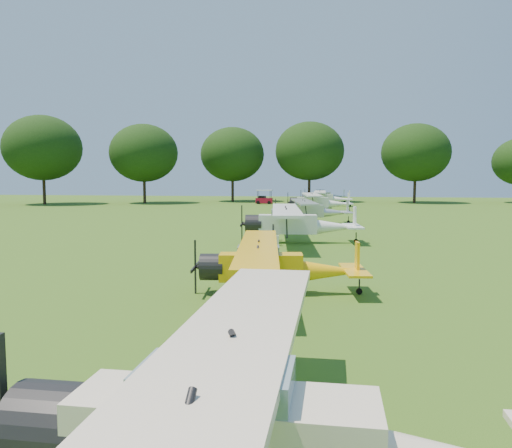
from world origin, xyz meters
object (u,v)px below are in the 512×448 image
(aircraft_4, at_px, (311,209))
(golf_cart, at_px, (264,199))
(aircraft_6, at_px, (324,197))
(aircraft_1, at_px, (272,431))
(aircraft_7, at_px, (324,194))
(aircraft_3, at_px, (297,221))
(aircraft_2, at_px, (274,263))
(aircraft_5, at_px, (317,201))

(aircraft_4, height_order, golf_cart, golf_cart)
(aircraft_6, bearing_deg, aircraft_1, -90.71)
(aircraft_1, relative_size, aircraft_7, 1.01)
(aircraft_3, bearing_deg, golf_cart, 93.65)
(aircraft_2, xyz_separation_m, aircraft_4, (-0.16, 26.57, 0.16))
(aircraft_2, height_order, aircraft_4, aircraft_4)
(aircraft_5, relative_size, golf_cart, 4.66)
(aircraft_3, relative_size, aircraft_6, 1.02)
(aircraft_7, xyz_separation_m, golf_cart, (-8.65, -7.31, -0.53))
(aircraft_2, bearing_deg, aircraft_4, 82.70)
(aircraft_2, distance_m, aircraft_6, 52.51)
(aircraft_6, bearing_deg, aircraft_4, -92.81)
(aircraft_2, height_order, aircraft_5, aircraft_5)
(aircraft_6, relative_size, golf_cart, 4.52)
(aircraft_4, relative_size, aircraft_7, 0.99)
(aircraft_5, bearing_deg, golf_cart, 108.99)
(aircraft_3, height_order, aircraft_6, aircraft_3)
(aircraft_2, height_order, golf_cart, golf_cart)
(aircraft_4, bearing_deg, aircraft_3, -99.87)
(aircraft_1, height_order, aircraft_5, aircraft_5)
(golf_cart, bearing_deg, aircraft_4, -73.48)
(aircraft_7, bearing_deg, aircraft_6, -89.94)
(aircraft_1, bearing_deg, aircraft_5, 91.36)
(aircraft_7, bearing_deg, aircraft_4, -92.00)
(aircraft_2, distance_m, aircraft_7, 64.60)
(aircraft_4, relative_size, aircraft_5, 0.91)
(aircraft_1, xyz_separation_m, aircraft_6, (-1.03, 63.78, 0.06))
(aircraft_1, xyz_separation_m, aircraft_7, (-1.42, 75.88, -0.01))
(aircraft_5, distance_m, aircraft_7, 24.92)
(aircraft_1, distance_m, aircraft_5, 50.98)
(aircraft_2, bearing_deg, aircraft_3, 83.65)
(aircraft_3, relative_size, aircraft_7, 1.07)
(aircraft_3, relative_size, aircraft_4, 1.08)
(aircraft_3, distance_m, aircraft_5, 26.49)
(aircraft_1, xyz_separation_m, aircraft_3, (-1.70, 24.47, 0.07))
(aircraft_4, distance_m, aircraft_6, 25.94)
(aircraft_1, relative_size, aircraft_4, 1.01)
(aircraft_6, distance_m, aircraft_7, 12.11)
(aircraft_1, relative_size, aircraft_2, 1.16)
(aircraft_7, bearing_deg, golf_cart, -141.58)
(aircraft_1, relative_size, aircraft_6, 0.95)
(aircraft_7, height_order, golf_cart, aircraft_7)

